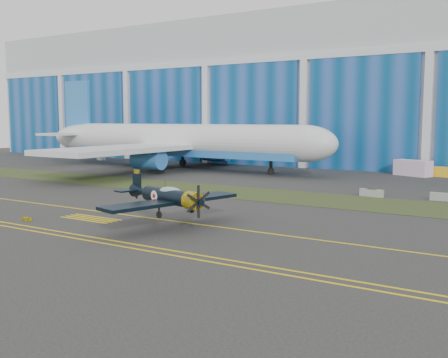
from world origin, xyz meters
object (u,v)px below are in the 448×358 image
Objects in this scene: shipping_container at (413,168)px; tug at (442,172)px; jetliner at (180,105)px; warbird at (167,196)px.

shipping_container is 4.39m from tug.
jetliner is 41.50m from shipping_container.
warbird is 53.58m from shipping_container.
shipping_container is (8.43, 52.90, -1.37)m from warbird.
warbird is 5.67× the size of tug.
warbird is at bearing -54.03° from jetliner.
warbird reaches higher than tug.
jetliner reaches higher than tug.
jetliner is at bearing 140.04° from warbird.
warbird is 52.84m from jetliner.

